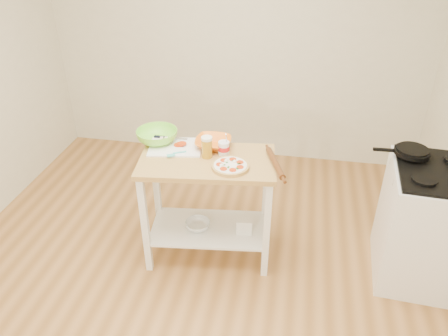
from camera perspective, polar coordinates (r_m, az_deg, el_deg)
The scene contains 15 objects.
room_shell at distance 2.59m, azimuth -6.19°, elevation 4.40°, with size 4.04×4.54×2.74m.
prep_island at distance 3.35m, azimuth -2.13°, elevation -2.72°, with size 1.06×0.66×0.90m.
gas_stove at distance 3.59m, azimuth 24.74°, elevation -6.66°, with size 0.64×0.73×1.11m.
skillet at distance 3.44m, azimuth 23.25°, elevation 1.98°, with size 0.40×0.25×0.03m.
pizza at distance 3.10m, azimuth 0.82°, elevation 0.27°, with size 0.27×0.27×0.04m.
cutting_board at distance 3.39m, azimuth -6.39°, elevation 2.80°, with size 0.44×0.36×0.04m.
spatula at distance 3.27m, azimuth -6.34°, elevation 1.87°, with size 0.13×0.11×0.01m.
knife at distance 3.51m, azimuth -7.57°, elevation 3.98°, with size 0.27×0.03×0.01m.
orange_bowl at distance 3.36m, azimuth -1.42°, elevation 3.29°, with size 0.27×0.27×0.07m, color orange.
green_bowl at distance 3.47m, azimuth -8.73°, elevation 4.14°, with size 0.32×0.32×0.10m, color #80E03B.
beer_pint at distance 3.20m, azimuth -2.25°, elevation 2.75°, with size 0.08×0.08×0.16m.
yogurt_tub at distance 3.25m, azimuth -0.03°, elevation 2.64°, with size 0.09×0.09×0.18m.
rolling_pin at distance 3.14m, azimuth 6.71°, elevation 0.62°, with size 0.05×0.05×0.39m, color #5C3215.
shelf_glass_bowl at distance 3.56m, azimuth -3.44°, elevation -7.43°, with size 0.20×0.20×0.06m, color silver.
shelf_bin at distance 3.51m, azimuth 2.67°, elevation -7.36°, with size 0.12×0.12×0.12m, color white.
Camera 1 is at (0.69, -2.20, 2.52)m, focal length 35.00 mm.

